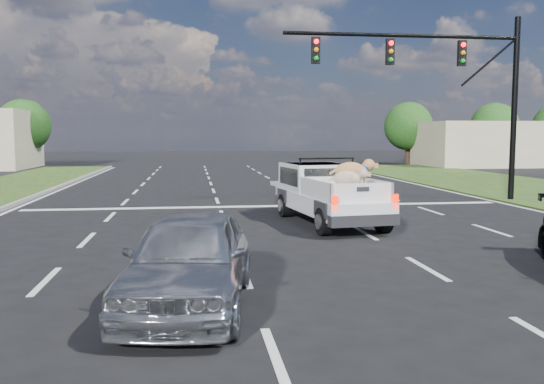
{
  "coord_description": "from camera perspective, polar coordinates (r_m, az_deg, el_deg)",
  "views": [
    {
      "loc": [
        -2.66,
        -10.31,
        2.55
      ],
      "look_at": [
        -0.97,
        2.0,
        1.32
      ],
      "focal_mm": 38.0,
      "sensor_mm": 36.0,
      "label": 1
    }
  ],
  "objects": [
    {
      "name": "ground",
      "position": [
        10.95,
        6.52,
        -7.84
      ],
      "size": [
        160.0,
        160.0,
        0.0
      ],
      "primitive_type": "plane",
      "color": "black",
      "rests_on": "ground"
    },
    {
      "name": "road_markings",
      "position": [
        17.27,
        1.12,
        -2.8
      ],
      "size": [
        17.75,
        60.0,
        0.01
      ],
      "color": "silver",
      "rests_on": "ground"
    },
    {
      "name": "traffic_signal",
      "position": [
        23.12,
        17.77,
        10.81
      ],
      "size": [
        9.11,
        0.31,
        7.0
      ],
      "color": "black",
      "rests_on": "ground"
    },
    {
      "name": "building_right",
      "position": [
        50.71,
        21.34,
        4.45
      ],
      "size": [
        12.0,
        7.0,
        3.6
      ],
      "primitive_type": "cube",
      "color": "#C0B693",
      "rests_on": "ground"
    },
    {
      "name": "tree_far_c",
      "position": [
        50.12,
        -23.4,
        6.06
      ],
      "size": [
        4.2,
        4.2,
        5.4
      ],
      "color": "#332114",
      "rests_on": "ground"
    },
    {
      "name": "tree_far_d",
      "position": [
        51.79,
        13.38,
        6.35
      ],
      "size": [
        4.2,
        4.2,
        5.4
      ],
      "color": "#332114",
      "rests_on": "ground"
    },
    {
      "name": "tree_far_e",
      "position": [
        55.18,
        21.19,
        6.07
      ],
      "size": [
        4.2,
        4.2,
        5.4
      ],
      "color": "#332114",
      "rests_on": "ground"
    },
    {
      "name": "pickup_truck",
      "position": [
        16.72,
        5.53,
        -0.02
      ],
      "size": [
        2.44,
        5.26,
        1.9
      ],
      "rotation": [
        0.0,
        0.0,
        0.13
      ],
      "color": "black",
      "rests_on": "ground"
    },
    {
      "name": "silver_sedan",
      "position": [
        8.66,
        -8.23,
        -6.61
      ],
      "size": [
        2.29,
        4.42,
        1.44
      ],
      "primitive_type": "imported",
      "rotation": [
        0.0,
        0.0,
        -0.15
      ],
      "color": "#AEB1B5",
      "rests_on": "ground"
    }
  ]
}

